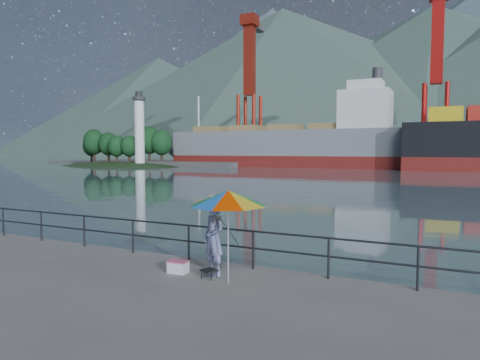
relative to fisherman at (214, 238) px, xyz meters
name	(u,v)px	position (x,y,z in m)	size (l,w,h in m)	color
harbor_water	(420,161)	(-2.33, 129.20, -0.93)	(500.00, 280.00, 0.00)	slate
far_dock	(461,165)	(7.67, 92.20, -0.93)	(200.00, 40.00, 0.40)	#514F4C
guardrail	(160,239)	(-2.33, 0.90, -0.41)	(22.00, 0.06, 1.03)	#2D3033
lighthouse_islet	(121,164)	(-57.30, 61.20, -0.67)	(48.00, 26.40, 19.20)	#263F1E
fisherman	(214,238)	(0.00, 0.00, 0.00)	(0.68, 0.44, 1.86)	#354295
beach_umbrella	(228,198)	(0.66, -0.48, 1.08)	(1.94, 1.94, 2.20)	white
folding_stool	(209,274)	(0.06, -0.34, -0.81)	(0.44, 0.44, 0.22)	black
cooler_bag	(178,267)	(-0.90, -0.26, -0.79)	(0.48, 0.32, 0.28)	silver
fishing_rod	(228,261)	(-0.27, 1.29, -0.93)	(0.02, 0.02, 2.09)	black
bulk_carrier	(295,145)	(-22.35, 72.34, 3.24)	(48.57, 8.41, 14.50)	maroon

